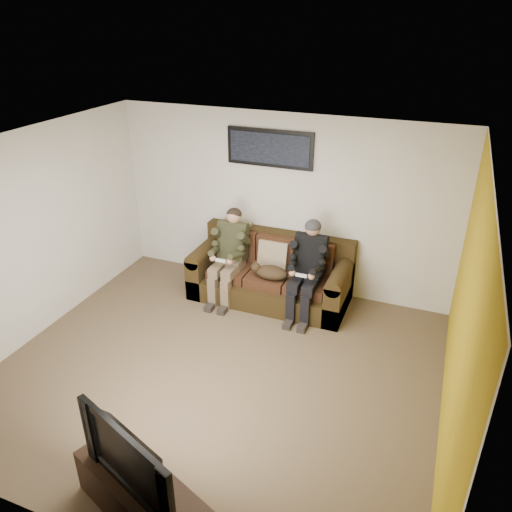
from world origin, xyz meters
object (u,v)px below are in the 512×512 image
at_px(sofa, 272,275).
at_px(tv_stand, 145,501).
at_px(television, 138,454).
at_px(cat, 270,272).
at_px(framed_poster, 270,148).
at_px(person_left, 230,250).
at_px(person_right, 308,263).

bearing_deg(sofa, tv_stand, -85.92).
height_order(sofa, television, television).
height_order(cat, framed_poster, framed_poster).
height_order(person_left, framed_poster, framed_poster).
height_order(sofa, person_left, person_left).
xyz_separation_m(person_right, framed_poster, (-0.78, 0.57, 1.36)).
bearing_deg(television, tv_stand, 84.49).
distance_m(person_left, tv_stand, 3.73).
xyz_separation_m(person_left, person_right, (1.16, 0.00, 0.00)).
relative_size(sofa, framed_poster, 1.80).
xyz_separation_m(cat, framed_poster, (-0.27, 0.66, 1.55)).
bearing_deg(person_right, television, -94.93).
height_order(person_left, cat, person_left).
bearing_deg(framed_poster, person_right, -36.34).
bearing_deg(television, framed_poster, 117.49).
relative_size(person_left, tv_stand, 0.95).
bearing_deg(person_left, television, -76.68).
height_order(cat, television, television).
bearing_deg(cat, sofa, 104.11).
distance_m(sofa, person_right, 0.73).
height_order(person_left, television, person_left).
xyz_separation_m(person_right, television, (-0.31, -3.59, 0.02)).
bearing_deg(sofa, person_right, -17.98).
bearing_deg(person_right, cat, -169.93).
height_order(sofa, person_right, person_right).
xyz_separation_m(sofa, cat, (0.07, -0.28, 0.20)).
bearing_deg(person_left, person_right, 0.02).
bearing_deg(framed_poster, person_left, -123.50).
distance_m(sofa, framed_poster, 1.81).
bearing_deg(sofa, framed_poster, 117.41).
distance_m(framed_poster, tv_stand, 4.60).
relative_size(framed_poster, television, 1.11).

